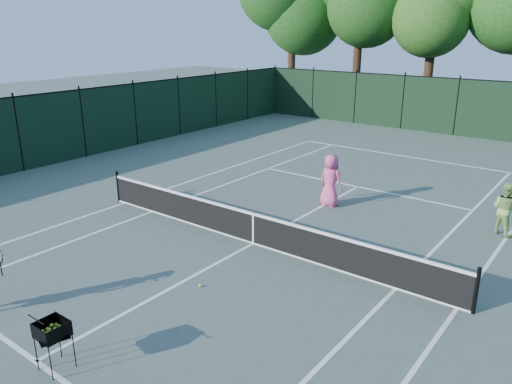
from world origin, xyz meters
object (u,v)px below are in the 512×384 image
Objects in this scene: player_pink at (331,180)px; ball_hopper at (52,330)px; loose_ball_midcourt at (200,286)px; player_green at (505,209)px.

player_pink reaches higher than ball_hopper.
loose_ball_midcourt is at bearing 101.49° from player_pink.
ball_hopper is 13.72× the size of loose_ball_midcourt.
loose_ball_midcourt is at bearing 107.70° from ball_hopper.
loose_ball_midcourt is at bearing 81.49° from player_green.
player_green is 22.70× the size of loose_ball_midcourt.
ball_hopper is 3.70m from loose_ball_midcourt.
player_pink is at bearing 92.95° from loose_ball_midcourt.
player_pink is at bearing 109.83° from ball_hopper.
player_pink is 10.26m from ball_hopper.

